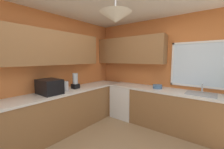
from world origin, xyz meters
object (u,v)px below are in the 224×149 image
object	(u,v)px
dishwasher	(125,101)
bowl	(157,87)
sink_assembly	(201,94)
blender_appliance	(75,82)
kettle	(65,86)
microwave	(49,87)

from	to	relation	value
dishwasher	bowl	distance (m)	1.01
dishwasher	sink_assembly	size ratio (longest dim) A/B	1.60
dishwasher	sink_assembly	world-z (taller)	sink_assembly
dishwasher	bowl	size ratio (longest dim) A/B	4.03
dishwasher	bowl	world-z (taller)	bowl
blender_appliance	bowl	bearing A→B (deg)	37.35
kettle	sink_assembly	size ratio (longest dim) A/B	0.40
microwave	bowl	size ratio (longest dim) A/B	2.30
bowl	blender_appliance	xyz separation A→B (m)	(-1.53, -1.17, 0.12)
dishwasher	bowl	bearing A→B (deg)	1.98
sink_assembly	microwave	bearing A→B (deg)	-143.05
microwave	bowl	bearing A→B (deg)	49.60
microwave	bowl	distance (m)	2.36
dishwasher	kettle	xyz separation A→B (m)	(-0.64, -1.42, 0.57)
microwave	sink_assembly	world-z (taller)	microwave
bowl	kettle	bearing A→B (deg)	-136.15
microwave	kettle	xyz separation A→B (m)	(0.02, 0.35, -0.04)
kettle	blender_appliance	xyz separation A→B (m)	(-0.02, 0.28, 0.06)
kettle	dishwasher	bearing A→B (deg)	65.74
sink_assembly	blender_appliance	world-z (taller)	blender_appliance
dishwasher	microwave	xyz separation A→B (m)	(-0.66, -1.77, 0.61)
microwave	blender_appliance	xyz separation A→B (m)	(0.00, 0.63, 0.02)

